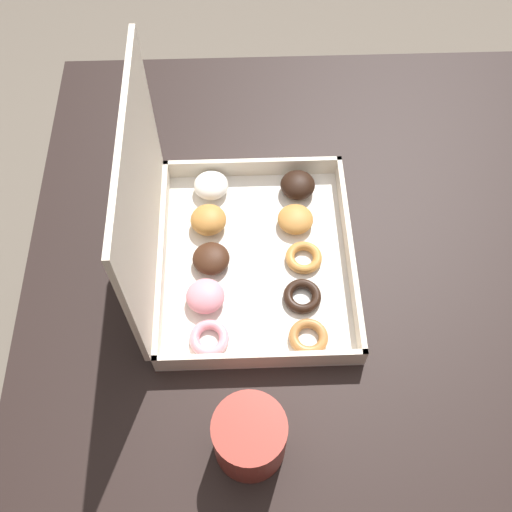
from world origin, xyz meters
TOP-DOWN VIEW (x-y plane):
  - ground_plane at (0.00, 0.00)m, footprint 8.00×8.00m
  - dining_table at (0.00, 0.00)m, footprint 0.97×0.90m
  - donut_box at (0.02, 0.14)m, footprint 0.35×0.31m
  - coffee_mug at (-0.27, 0.11)m, footprint 0.09×0.09m

SIDE VIEW (x-z plane):
  - ground_plane at x=0.00m, z-range 0.00..0.00m
  - dining_table at x=0.00m, z-range 0.26..1.01m
  - coffee_mug at x=-0.27m, z-range 0.75..0.84m
  - donut_box at x=0.02m, z-range 0.65..0.96m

